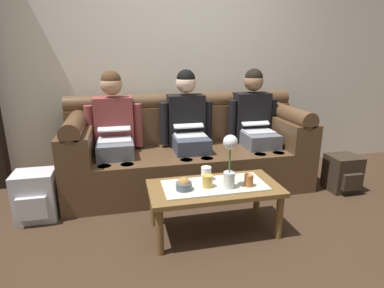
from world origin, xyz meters
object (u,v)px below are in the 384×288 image
(coffee_table, at_px, (214,192))
(cup_near_left, at_px, (249,180))
(person_middle, at_px, (188,125))
(couch, at_px, (188,152))
(snack_bowl, at_px, (184,185))
(backpack_left, at_px, (36,196))
(flower_vase, at_px, (230,158))
(backpack_right, at_px, (343,173))
(cup_near_right, at_px, (206,173))
(person_left, at_px, (114,129))
(cup_far_center, at_px, (208,181))
(person_right, at_px, (255,122))

(coffee_table, bearing_deg, cup_near_left, -18.02)
(cup_near_left, bearing_deg, person_middle, 103.38)
(couch, distance_m, person_middle, 0.29)
(snack_bowl, bearing_deg, backpack_left, 154.15)
(snack_bowl, relative_size, backpack_left, 0.29)
(flower_vase, distance_m, backpack_left, 1.69)
(couch, xyz_separation_m, backpack_right, (1.53, -0.51, -0.18))
(flower_vase, height_order, backpack_right, flower_vase)
(backpack_right, relative_size, backpack_left, 0.87)
(flower_vase, xyz_separation_m, snack_bowl, (-0.34, 0.04, -0.20))
(flower_vase, xyz_separation_m, cup_near_left, (0.16, -0.01, -0.19))
(snack_bowl, xyz_separation_m, cup_near_right, (0.21, 0.14, 0.02))
(snack_bowl, bearing_deg, person_left, 116.54)
(cup_near_right, height_order, backpack_right, cup_near_right)
(coffee_table, distance_m, flower_vase, 0.32)
(person_left, relative_size, cup_far_center, 13.05)
(coffee_table, bearing_deg, person_left, 127.87)
(coffee_table, distance_m, snack_bowl, 0.27)
(backpack_left, bearing_deg, cup_near_left, -20.19)
(couch, height_order, person_left, person_left)
(person_left, distance_m, coffee_table, 1.26)
(person_right, xyz_separation_m, coffee_table, (-0.75, -0.96, -0.31))
(coffee_table, height_order, cup_near_right, cup_near_right)
(backpack_left, bearing_deg, cup_near_right, -17.07)
(coffee_table, xyz_separation_m, flower_vase, (0.09, -0.07, 0.29))
(person_middle, relative_size, cup_far_center, 13.05)
(snack_bowl, bearing_deg, flower_vase, -6.46)
(person_middle, distance_m, backpack_left, 1.55)
(person_right, height_order, backpack_right, person_right)
(person_middle, relative_size, snack_bowl, 10.08)
(person_right, height_order, snack_bowl, person_right)
(cup_far_center, height_order, backpack_left, cup_far_center)
(couch, relative_size, snack_bowl, 20.34)
(cup_far_center, bearing_deg, flower_vase, -17.43)
(person_left, bearing_deg, cup_near_left, -46.31)
(person_middle, xyz_separation_m, coffee_table, (0.00, -0.96, -0.31))
(cup_near_right, xyz_separation_m, cup_far_center, (-0.03, -0.13, -0.01))
(couch, distance_m, coffee_table, 0.96)
(couch, distance_m, cup_far_center, 0.99)
(snack_bowl, bearing_deg, person_middle, 75.93)
(person_right, xyz_separation_m, flower_vase, (-0.66, -1.03, -0.02))
(cup_near_right, bearing_deg, person_right, 47.34)
(couch, bearing_deg, person_left, -179.64)
(cup_near_left, height_order, backpack_right, cup_near_left)
(cup_near_left, height_order, cup_far_center, cup_far_center)
(snack_bowl, xyz_separation_m, backpack_left, (-1.18, 0.57, -0.23))
(person_middle, bearing_deg, couch, 90.00)
(person_middle, height_order, cup_far_center, person_middle)
(coffee_table, relative_size, backpack_left, 2.41)
(person_left, height_order, cup_near_right, person_left)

